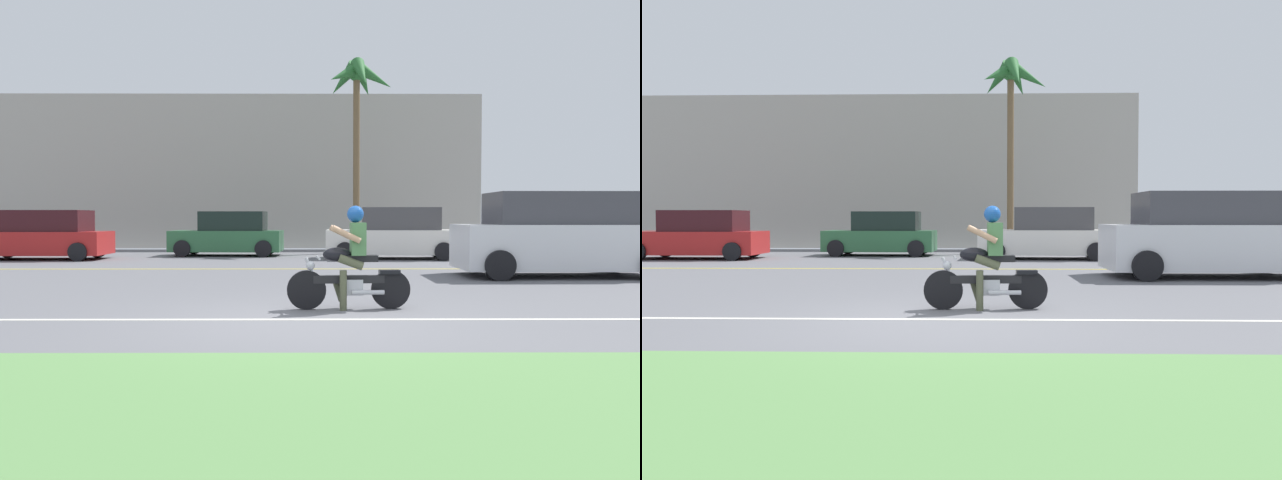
{
  "view_description": "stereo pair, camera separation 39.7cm",
  "coord_description": "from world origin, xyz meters",
  "views": [
    {
      "loc": [
        0.07,
        -8.12,
        1.32
      ],
      "look_at": [
        0.14,
        3.11,
        0.92
      ],
      "focal_mm": 35.98,
      "sensor_mm": 36.0,
      "label": 1
    },
    {
      "loc": [
        0.47,
        -8.12,
        1.32
      ],
      "look_at": [
        0.14,
        3.11,
        0.92
      ],
      "focal_mm": 35.98,
      "sensor_mm": 36.0,
      "label": 2
    }
  ],
  "objects": [
    {
      "name": "parked_car_2",
      "position": [
        2.57,
        12.2,
        0.76
      ],
      "size": [
        4.26,
        2.19,
        1.63
      ],
      "color": "white",
      "rests_on": "ground"
    },
    {
      "name": "grass_median",
      "position": [
        0.0,
        -4.1,
        0.03
      ],
      "size": [
        56.0,
        3.8,
        0.06
      ],
      "primitive_type": "cube",
      "color": "#5B8C4C",
      "rests_on": "ground"
    },
    {
      "name": "parked_car_0",
      "position": [
        -8.46,
        11.93,
        0.72
      ],
      "size": [
        4.07,
        1.97,
        1.54
      ],
      "color": "#AD1E1E",
      "rests_on": "ground"
    },
    {
      "name": "lane_line_near",
      "position": [
        0.0,
        0.09,
        0.0
      ],
      "size": [
        50.4,
        0.12,
        0.01
      ],
      "primitive_type": "cube",
      "color": "silver",
      "rests_on": "ground"
    },
    {
      "name": "motorcyclist",
      "position": [
        0.56,
        1.03,
        0.63
      ],
      "size": [
        1.78,
        0.58,
        1.49
      ],
      "color": "black",
      "rests_on": "ground"
    },
    {
      "name": "parked_car_1",
      "position": [
        -2.92,
        13.84,
        0.71
      ],
      "size": [
        3.81,
        1.99,
        1.51
      ],
      "color": "#2D663D",
      "rests_on": "ground"
    },
    {
      "name": "lane_line_far",
      "position": [
        0.0,
        8.14,
        0.0
      ],
      "size": [
        50.4,
        0.12,
        0.01
      ],
      "primitive_type": "cube",
      "color": "yellow",
      "rests_on": "ground"
    },
    {
      "name": "building_far",
      "position": [
        -3.72,
        21.0,
        3.26
      ],
      "size": [
        21.56,
        4.0,
        6.51
      ],
      "primitive_type": "cube",
      "color": "#A8A399",
      "rests_on": "ground"
    },
    {
      "name": "palm_tree_0",
      "position": [
        1.58,
        15.59,
        6.01
      ],
      "size": [
        2.67,
        2.78,
        7.13
      ],
      "color": "brown",
      "rests_on": "ground"
    },
    {
      "name": "ground",
      "position": [
        0.0,
        3.0,
        -0.02
      ],
      "size": [
        56.0,
        30.0,
        0.04
      ],
      "primitive_type": "cube",
      "color": "slate"
    },
    {
      "name": "suv_nearby",
      "position": [
        5.54,
        6.1,
        0.91
      ],
      "size": [
        4.73,
        2.21,
        1.87
      ],
      "color": "silver",
      "rests_on": "ground"
    }
  ]
}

